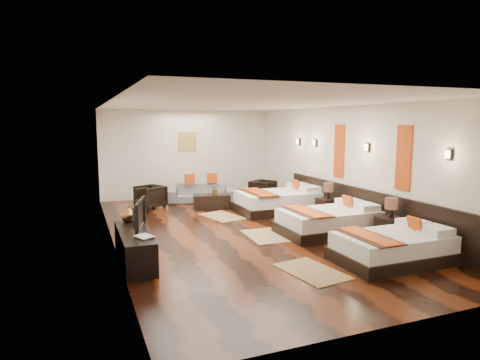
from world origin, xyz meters
name	(u,v)px	position (x,y,z in m)	size (l,w,h in m)	color
floor	(242,231)	(0.00, 0.00, 0.00)	(5.50, 9.50, 0.01)	black
ceiling	(242,104)	(0.00, 0.00, 2.80)	(5.50, 9.50, 0.01)	white
back_wall	(187,154)	(0.00, 4.75, 1.40)	(5.50, 0.01, 2.80)	silver
left_wall	(111,174)	(-2.75, 0.00, 1.40)	(0.01, 9.50, 2.80)	silver
right_wall	(347,164)	(2.75, 0.00, 1.40)	(0.01, 9.50, 2.80)	silver
headboard_panel	(365,209)	(2.71, -0.80, 0.45)	(0.08, 6.60, 0.90)	black
bed_near	(394,247)	(1.70, -2.89, 0.26)	(1.98, 1.25, 0.76)	black
bed_mid	(330,221)	(1.70, -0.91, 0.28)	(2.12, 1.33, 0.81)	black
bed_far	(280,201)	(1.70, 1.49, 0.29)	(2.24, 1.41, 0.85)	black
nightstand_a	(390,227)	(2.44, -1.94, 0.32)	(0.46, 0.46, 0.91)	black
nightstand_b	(328,206)	(2.45, 0.30, 0.32)	(0.47, 0.47, 0.92)	black
jute_mat_near	(312,271)	(0.11, -2.81, 0.01)	(0.75, 1.20, 0.01)	olive
jute_mat_mid	(265,236)	(0.31, -0.59, 0.01)	(0.75, 1.20, 0.01)	olive
jute_mat_far	(222,216)	(0.06, 1.52, 0.01)	(0.75, 1.20, 0.01)	olive
tv_console	(135,247)	(-2.50, -1.30, 0.28)	(0.50, 1.80, 0.55)	black
tv	(135,215)	(-2.45, -1.13, 0.81)	(0.89, 0.12, 0.51)	black
book	(138,238)	(-2.50, -1.80, 0.56)	(0.23, 0.31, 0.03)	black
figurine	(128,214)	(-2.50, -0.51, 0.70)	(0.29, 0.29, 0.30)	brown
sofa	(201,193)	(0.12, 3.63, 0.28)	(1.95, 0.76, 0.57)	slate
armchair_left	(150,197)	(-1.47, 3.28, 0.32)	(0.69, 0.71, 0.65)	black
armchair_right	(263,190)	(2.00, 3.23, 0.31)	(0.67, 0.69, 0.62)	black
coffee_table	(212,201)	(0.12, 2.58, 0.20)	(1.00, 0.50, 0.40)	black
table_plant	(215,189)	(0.22, 2.56, 0.55)	(0.26, 0.23, 0.29)	#265F1F
orange_panel_a	(404,158)	(2.73, -1.90, 1.70)	(0.04, 0.40, 1.30)	#D86014
orange_panel_b	(339,151)	(2.73, 0.30, 1.70)	(0.04, 0.40, 1.30)	#D86014
sconce_near	(449,154)	(2.70, -3.00, 1.85)	(0.07, 0.12, 0.18)	black
sconce_mid	(367,147)	(2.70, -0.80, 1.85)	(0.07, 0.12, 0.18)	black
sconce_far	(315,143)	(2.70, 1.40, 1.85)	(0.07, 0.12, 0.18)	black
sconce_lounge	(299,141)	(2.70, 2.30, 1.85)	(0.07, 0.12, 0.18)	black
gold_artwork	(187,141)	(0.00, 4.73, 1.80)	(0.60, 0.04, 0.60)	#AD873F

